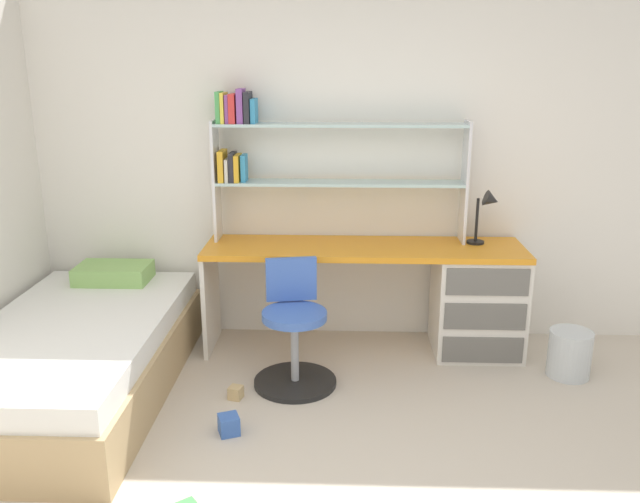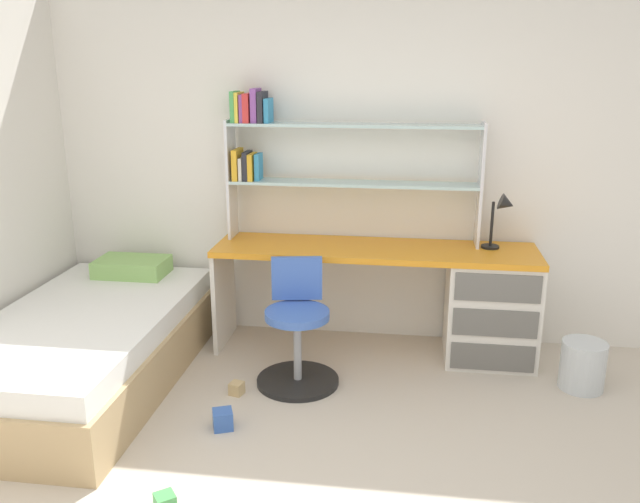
{
  "view_description": "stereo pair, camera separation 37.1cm",
  "coord_description": "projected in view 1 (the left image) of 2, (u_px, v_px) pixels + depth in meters",
  "views": [
    {
      "loc": [
        -0.07,
        -2.26,
        1.96
      ],
      "look_at": [
        -0.21,
        1.3,
        0.92
      ],
      "focal_mm": 36.58,
      "sensor_mm": 36.0,
      "label": 1
    },
    {
      "loc": [
        0.3,
        -2.23,
        1.96
      ],
      "look_at": [
        -0.21,
        1.3,
        0.92
      ],
      "focal_mm": 36.58,
      "sensor_mm": 36.0,
      "label": 2
    }
  ],
  "objects": [
    {
      "name": "room_shell",
      "position": [
        143.0,
        191.0,
        3.51
      ],
      "size": [
        5.52,
        5.61,
        2.57
      ],
      "color": "white",
      "rests_on": "ground_plane"
    },
    {
      "name": "desk",
      "position": [
        448.0,
        293.0,
        4.5
      ],
      "size": [
        2.17,
        0.55,
        0.75
      ],
      "color": "orange",
      "rests_on": "ground_plane"
    },
    {
      "name": "bookshelf_hutch",
      "position": [
        300.0,
        151.0,
        4.42
      ],
      "size": [
        1.73,
        0.22,
        1.03
      ],
      "color": "silver",
      "rests_on": "desk"
    },
    {
      "name": "desk_lamp",
      "position": [
        488.0,
        208.0,
        4.39
      ],
      "size": [
        0.2,
        0.17,
        0.38
      ],
      "color": "black",
      "rests_on": "desk"
    },
    {
      "name": "swivel_chair",
      "position": [
        294.0,
        337.0,
        4.06
      ],
      "size": [
        0.52,
        0.52,
        0.78
      ],
      "color": "black",
      "rests_on": "ground_plane"
    },
    {
      "name": "bed_platform",
      "position": [
        76.0,
        358.0,
        3.94
      ],
      "size": [
        1.11,
        2.03,
        0.59
      ],
      "color": "tan",
      "rests_on": "ground_plane"
    },
    {
      "name": "waste_bin",
      "position": [
        570.0,
        354.0,
        4.19
      ],
      "size": [
        0.27,
        0.27,
        0.31
      ],
      "primitive_type": "cylinder",
      "color": "silver",
      "rests_on": "ground_plane"
    },
    {
      "name": "toy_block_blue_0",
      "position": [
        229.0,
        425.0,
        3.56
      ],
      "size": [
        0.14,
        0.14,
        0.11
      ],
      "primitive_type": "cube",
      "rotation": [
        0.0,
        0.0,
        1.95
      ],
      "color": "#3860B7",
      "rests_on": "ground_plane"
    },
    {
      "name": "toy_block_natural_1",
      "position": [
        236.0,
        393.0,
        3.93
      ],
      "size": [
        0.09,
        0.09,
        0.08
      ],
      "primitive_type": "cube",
      "rotation": [
        0.0,
        0.0,
        2.88
      ],
      "color": "tan",
      "rests_on": "ground_plane"
    }
  ]
}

